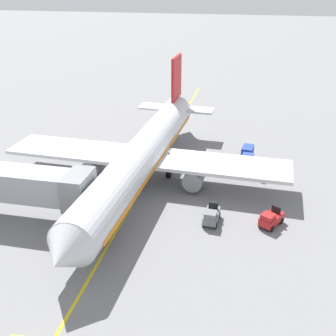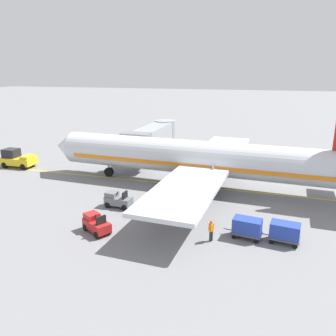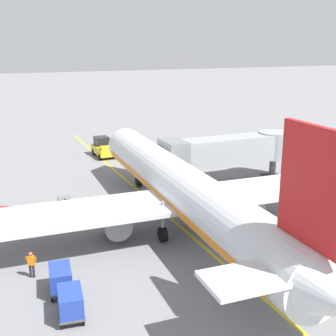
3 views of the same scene
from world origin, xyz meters
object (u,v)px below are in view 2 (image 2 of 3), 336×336
(jet_bridge, at_px, (153,136))
(parked_airliner, at_px, (202,159))
(baggage_tug_trailing, at_px, (118,200))
(pushback_tractor, at_px, (17,159))
(baggage_cart_second_in_train, at_px, (285,231))
(ground_crew_wing_walker, at_px, (211,230))
(baggage_tug_lead, at_px, (96,224))
(baggage_cart_front, at_px, (247,227))

(jet_bridge, bearing_deg, parked_airliner, -136.32)
(baggage_tug_trailing, bearing_deg, jet_bridge, 8.83)
(jet_bridge, height_order, baggage_tug_trailing, jet_bridge)
(jet_bridge, xyz_separation_m, pushback_tractor, (-8.80, 15.97, -2.36))
(pushback_tractor, relative_size, baggage_cart_second_in_train, 1.51)
(pushback_tractor, relative_size, ground_crew_wing_walker, 2.65)
(baggage_tug_trailing, relative_size, ground_crew_wing_walker, 1.52)
(baggage_tug_trailing, bearing_deg, baggage_tug_lead, -173.42)
(parked_airliner, bearing_deg, baggage_cart_second_in_train, -141.12)
(parked_airliner, xyz_separation_m, baggage_tug_lead, (-13.07, 5.70, -2.47))
(parked_airliner, relative_size, baggage_cart_second_in_train, 12.59)
(pushback_tractor, distance_m, baggage_cart_front, 32.66)
(jet_bridge, bearing_deg, baggage_tug_lead, -171.69)
(baggage_tug_trailing, bearing_deg, baggage_cart_front, -102.24)
(pushback_tractor, height_order, ground_crew_wing_walker, pushback_tractor)
(baggage_cart_front, xyz_separation_m, ground_crew_wing_walker, (-1.31, 2.51, 0.00))
(pushback_tractor, distance_m, baggage_tug_trailing, 20.52)
(pushback_tractor, bearing_deg, baggage_cart_second_in_train, -108.37)
(pushback_tractor, height_order, baggage_cart_second_in_train, pushback_tractor)
(baggage_tug_trailing, bearing_deg, pushback_tractor, 65.47)
(baggage_cart_front, relative_size, baggage_cart_second_in_train, 1.00)
(jet_bridge, bearing_deg, baggage_cart_second_in_train, -138.77)
(parked_airliner, distance_m, baggage_cart_front, 12.20)
(baggage_tug_trailing, distance_m, baggage_cart_front, 12.32)
(pushback_tractor, relative_size, baggage_cart_front, 1.51)
(jet_bridge, xyz_separation_m, baggage_cart_front, (-19.93, -14.73, -2.51))
(jet_bridge, height_order, baggage_tug_lead, jet_bridge)
(pushback_tractor, height_order, baggage_tug_trailing, pushback_tractor)
(baggage_cart_front, bearing_deg, pushback_tractor, 70.08)
(baggage_tug_lead, relative_size, baggage_cart_second_in_train, 0.93)
(baggage_cart_second_in_train, relative_size, ground_crew_wing_walker, 1.75)
(jet_bridge, relative_size, baggage_cart_second_in_train, 4.89)
(pushback_tractor, height_order, baggage_tug_lead, pushback_tractor)
(ground_crew_wing_walker, bearing_deg, baggage_tug_trailing, 67.61)
(pushback_tractor, xyz_separation_m, baggage_cart_second_in_train, (-11.10, -33.42, -0.15))
(baggage_tug_lead, height_order, ground_crew_wing_walker, ground_crew_wing_walker)
(baggage_tug_trailing, height_order, baggage_cart_second_in_train, baggage_tug_trailing)
(baggage_tug_lead, xyz_separation_m, ground_crew_wing_walker, (1.23, -8.94, 0.24))
(baggage_tug_lead, relative_size, ground_crew_wing_walker, 1.64)
(parked_airliner, xyz_separation_m, ground_crew_wing_walker, (-11.84, -3.24, -2.23))
(baggage_cart_second_in_train, bearing_deg, jet_bridge, 41.23)
(parked_airliner, xyz_separation_m, jet_bridge, (9.40, 8.98, 0.27))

